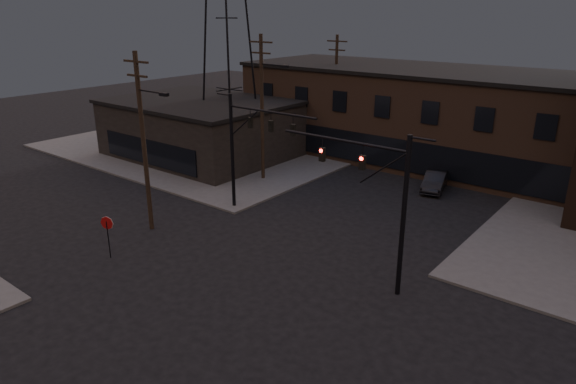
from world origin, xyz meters
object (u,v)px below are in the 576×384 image
(traffic_signal_far, at_px, (246,141))
(car_crossing, at_px, (435,181))
(stop_sign, at_px, (107,227))
(traffic_signal_near, at_px, (383,195))

(traffic_signal_far, bearing_deg, car_crossing, 56.03)
(stop_sign, bearing_deg, traffic_signal_far, 82.68)
(traffic_signal_far, xyz_separation_m, car_crossing, (8.31, 12.33, -4.30))
(traffic_signal_far, distance_m, car_crossing, 15.48)
(car_crossing, bearing_deg, traffic_signal_far, -137.82)
(traffic_signal_near, height_order, stop_sign, traffic_signal_near)
(car_crossing, bearing_deg, stop_sign, -127.10)
(traffic_signal_near, bearing_deg, traffic_signal_far, 163.83)
(traffic_signal_near, bearing_deg, stop_sign, -154.10)
(traffic_signal_far, height_order, car_crossing, traffic_signal_far)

